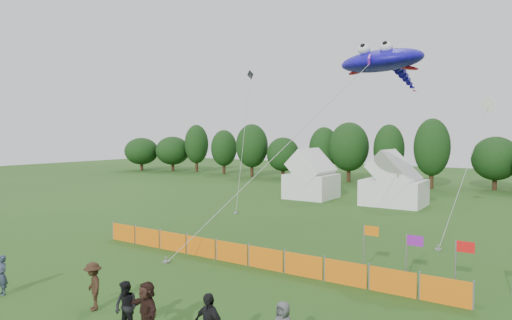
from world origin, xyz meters
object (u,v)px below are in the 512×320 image
Objects in this scene: spectator_f at (147,310)px; spectator_b at (126,307)px; spectator_a at (2,275)px; barrier_fence at (248,255)px; stingray_kite at (384,62)px; tent_left at (311,178)px; spectator_c at (93,286)px; tent_right at (394,184)px.

spectator_b is at bearing -152.89° from spectator_f.
spectator_a is 7.68m from spectator_f.
spectator_f reaches higher than barrier_fence.
stingray_kite is at bearing 76.78° from spectator_b.
tent_left is 32.12m from spectator_f.
spectator_a is 0.90× the size of spectator_c.
barrier_fence is at bearing 121.41° from spectator_f.
tent_left is 23.82m from barrier_fence.
barrier_fence is at bearing 62.14° from spectator_a.
tent_left reaches higher than barrier_fence.
spectator_f is at bearing 18.92° from spectator_c.
spectator_c is at bearing -101.15° from barrier_fence.
spectator_c is at bearing -77.86° from tent_left.
spectator_b is at bearing -83.02° from barrier_fence.
tent_left is 0.25× the size of stingray_kite.
tent_left reaches higher than spectator_c.
spectator_c is at bearing 19.43° from spectator_a.
stingray_kite reaches higher than tent_left.
tent_right is at bearing 86.51° from spectator_b.
barrier_fence is 11.08× the size of spectator_f.
spectator_f is 0.10× the size of stingray_kite.
spectator_a is 22.35m from stingray_kite.
spectator_f is at bearing -86.88° from tent_right.
tent_left is 2.65× the size of spectator_b.
barrier_fence is 14.04m from stingray_kite.
tent_left is 32.00m from spectator_b.
spectator_c reaches higher than spectator_a.
tent_left is at bearing -179.57° from tent_right.
spectator_c is (4.31, 1.03, 0.09)m from spectator_a.
tent_right is 30.19m from spectator_c.
tent_left is 19.60m from stingray_kite.
barrier_fence is (-0.17, -22.46, -1.38)m from tent_right.
barrier_fence is 7.82m from spectator_c.
tent_right is 3.15× the size of spectator_b.
tent_right reaches higher than spectator_c.
stingray_kite is at bearing 100.84° from spectator_c.
spectator_a is (-5.99, -31.16, -1.09)m from tent_right.
tent_left reaches higher than spectator_b.
spectator_c is at bearing -93.18° from tent_right.
spectator_f reaches higher than spectator_a.
tent_right is 30.69m from spectator_f.
tent_left reaches higher than spectator_a.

